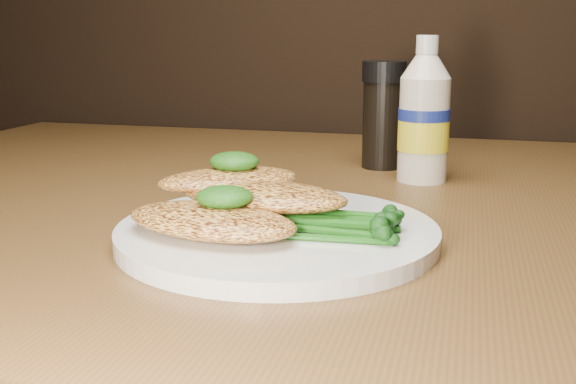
# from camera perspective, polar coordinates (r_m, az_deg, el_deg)

# --- Properties ---
(plate) EXTENTS (0.25, 0.25, 0.01)m
(plate) POSITION_cam_1_polar(r_m,az_deg,el_deg) (0.53, -0.89, -3.44)
(plate) COLOR silver
(plate) RESTS_ON dining_table
(chicken_front) EXTENTS (0.15, 0.10, 0.02)m
(chicken_front) POSITION_cam_1_polar(r_m,az_deg,el_deg) (0.50, -6.43, -2.40)
(chicken_front) COLOR #FBB14F
(chicken_front) RESTS_ON plate
(chicken_mid) EXTENTS (0.14, 0.08, 0.02)m
(chicken_mid) POSITION_cam_1_polar(r_m,az_deg,el_deg) (0.53, -2.08, -0.31)
(chicken_mid) COLOR #FBB14F
(chicken_mid) RESTS_ON plate
(chicken_back) EXTENTS (0.13, 0.12, 0.02)m
(chicken_back) POSITION_cam_1_polar(r_m,az_deg,el_deg) (0.56, -4.96, 1.04)
(chicken_back) COLOR #FBB14F
(chicken_back) RESTS_ON plate
(pesto_front) EXTENTS (0.05, 0.05, 0.02)m
(pesto_front) POSITION_cam_1_polar(r_m,az_deg,el_deg) (0.50, -5.32, -0.41)
(pesto_front) COLOR #083207
(pesto_front) RESTS_ON chicken_front
(pesto_back) EXTENTS (0.05, 0.04, 0.02)m
(pesto_back) POSITION_cam_1_polar(r_m,az_deg,el_deg) (0.57, -4.49, 2.55)
(pesto_back) COLOR #083207
(pesto_back) RESTS_ON chicken_back
(broccolini_bundle) EXTENTS (0.12, 0.10, 0.02)m
(broccolini_bundle) POSITION_cam_1_polar(r_m,az_deg,el_deg) (0.51, 3.60, -2.39)
(broccolini_bundle) COLOR #1A5813
(broccolini_bundle) RESTS_ON plate
(mayo_bottle) EXTENTS (0.07, 0.07, 0.15)m
(mayo_bottle) POSITION_cam_1_polar(r_m,az_deg,el_deg) (0.74, 11.29, 6.75)
(mayo_bottle) COLOR beige
(mayo_bottle) RESTS_ON dining_table
(pepper_grinder) EXTENTS (0.06, 0.06, 0.12)m
(pepper_grinder) POSITION_cam_1_polar(r_m,az_deg,el_deg) (0.81, 7.91, 6.36)
(pepper_grinder) COLOR black
(pepper_grinder) RESTS_ON dining_table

